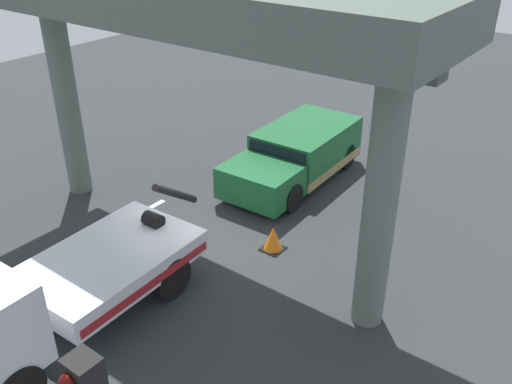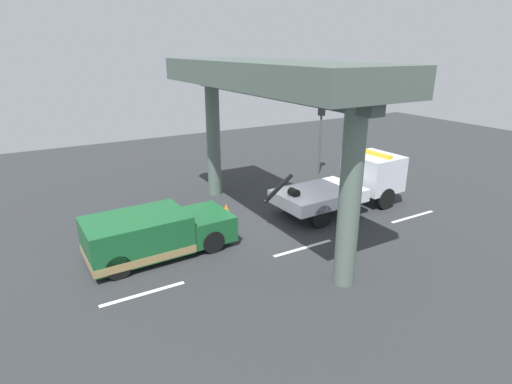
# 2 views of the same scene
# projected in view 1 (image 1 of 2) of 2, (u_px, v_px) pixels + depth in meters

# --- Properties ---
(ground_plane) EXTENTS (60.00, 40.00, 0.10)m
(ground_plane) POSITION_uv_depth(u_px,v_px,m) (192.00, 248.00, 14.34)
(ground_plane) COLOR #2D3033
(lane_stripe_west) EXTENTS (2.60, 0.16, 0.01)m
(lane_stripe_west) POSITION_uv_depth(u_px,v_px,m) (258.00, 149.00, 19.75)
(lane_stripe_west) COLOR silver
(lane_stripe_west) RESTS_ON ground
(lane_stripe_mid) EXTENTS (2.60, 0.16, 0.01)m
(lane_stripe_mid) POSITION_uv_depth(u_px,v_px,m) (130.00, 219.00, 15.54)
(lane_stripe_mid) COLOR silver
(lane_stripe_mid) RESTS_ON ground
(tow_truck_white) EXTENTS (7.29, 2.59, 2.46)m
(tow_truck_white) POSITION_uv_depth(u_px,v_px,m) (32.00, 299.00, 10.63)
(tow_truck_white) COLOR silver
(tow_truck_white) RESTS_ON ground
(towed_van_green) EXTENTS (5.27, 2.37, 1.58)m
(towed_van_green) POSITION_uv_depth(u_px,v_px,m) (297.00, 155.00, 17.40)
(towed_van_green) COLOR #195B2D
(towed_van_green) RESTS_ON ground
(overpass_structure) EXTENTS (3.60, 11.70, 6.63)m
(overpass_structure) POSITION_uv_depth(u_px,v_px,m) (185.00, 15.00, 11.75)
(overpass_structure) COLOR #596B60
(overpass_structure) RESTS_ON ground
(traffic_cone_orange) EXTENTS (0.55, 0.55, 0.65)m
(traffic_cone_orange) POSITION_uv_depth(u_px,v_px,m) (273.00, 239.00, 14.08)
(traffic_cone_orange) COLOR orange
(traffic_cone_orange) RESTS_ON ground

